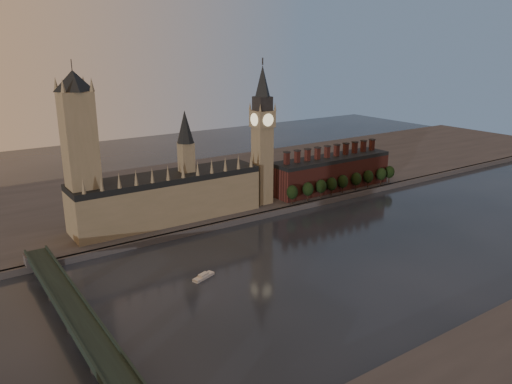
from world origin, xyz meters
TOP-DOWN VIEW (x-y plane):
  - ground at (0.00, 0.00)m, footprint 900.00×900.00m
  - north_bank at (0.00, 178.04)m, footprint 900.00×182.00m
  - palace_of_westminster at (-64.41, 114.91)m, footprint 130.00×30.30m
  - victoria_tower at (-120.00, 115.00)m, footprint 24.00×24.00m
  - big_ben at (10.00, 110.00)m, footprint 15.00×15.00m
  - chimney_block at (80.00, 110.00)m, footprint 110.00×25.00m
  - embankment_tree_0 at (26.17, 93.75)m, footprint 8.60×8.60m
  - embankment_tree_1 at (41.38, 93.57)m, footprint 8.60×8.60m
  - embankment_tree_2 at (54.85, 93.75)m, footprint 8.60×8.60m
  - embankment_tree_3 at (66.18, 93.94)m, footprint 8.60×8.60m
  - embankment_tree_4 at (78.91, 94.52)m, footprint 8.60×8.60m
  - embankment_tree_5 at (93.71, 94.05)m, footprint 8.60×8.60m
  - embankment_tree_6 at (107.44, 93.85)m, footprint 8.60×8.60m
  - embankment_tree_7 at (123.14, 93.61)m, footprint 8.60×8.60m
  - embankment_tree_8 at (134.08, 94.18)m, footprint 8.60×8.60m
  - westminster_bridge at (-155.00, -2.70)m, footprint 14.00×200.00m
  - river_boat at (-84.91, 29.38)m, footprint 14.01×8.19m

SIDE VIEW (x-z plane):
  - ground at x=0.00m, z-range 0.00..0.00m
  - river_boat at x=-84.91m, z-range -0.32..2.38m
  - north_bank at x=0.00m, z-range 0.00..4.00m
  - westminster_bridge at x=-155.00m, z-range 1.66..13.21m
  - embankment_tree_0 at x=26.17m, z-range 6.03..20.91m
  - embankment_tree_1 at x=41.38m, z-range 6.03..20.91m
  - embankment_tree_2 at x=54.85m, z-range 6.03..20.91m
  - embankment_tree_3 at x=66.18m, z-range 6.03..20.91m
  - embankment_tree_4 at x=78.91m, z-range 6.03..20.91m
  - embankment_tree_5 at x=93.71m, z-range 6.03..20.91m
  - embankment_tree_6 at x=107.44m, z-range 6.03..20.91m
  - embankment_tree_7 at x=123.14m, z-range 6.03..20.91m
  - embankment_tree_8 at x=134.08m, z-range 6.03..20.91m
  - chimney_block at x=80.00m, z-range -0.68..36.32m
  - palace_of_westminster at x=-64.41m, z-range -15.37..58.63m
  - big_ben at x=10.00m, z-range 3.33..110.33m
  - victoria_tower at x=-120.00m, z-range 5.09..113.09m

